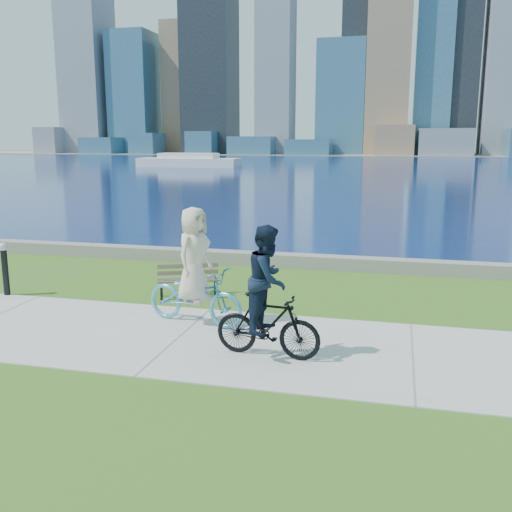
{
  "coord_description": "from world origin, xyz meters",
  "views": [
    {
      "loc": [
        3.65,
        -8.96,
        3.44
      ],
      "look_at": [
        0.87,
        2.17,
        1.1
      ],
      "focal_mm": 40.0,
      "sensor_mm": 36.0,
      "label": 1
    }
  ],
  "objects_px": {
    "park_bench": "(188,278)",
    "bollard_lamp": "(5,265)",
    "cyclist_woman": "(195,281)",
    "cyclist_man": "(268,303)"
  },
  "relations": [
    {
      "from": "cyclist_man",
      "to": "bollard_lamp",
      "type": "bearing_deg",
      "value": 76.48
    },
    {
      "from": "bollard_lamp",
      "to": "park_bench",
      "type": "bearing_deg",
      "value": 12.93
    },
    {
      "from": "bollard_lamp",
      "to": "cyclist_man",
      "type": "xyz_separation_m",
      "value": [
        6.53,
        -2.22,
        0.23
      ]
    },
    {
      "from": "bollard_lamp",
      "to": "cyclist_woman",
      "type": "distance_m",
      "value": 4.9
    },
    {
      "from": "bollard_lamp",
      "to": "cyclist_woman",
      "type": "relative_size",
      "value": 0.55
    },
    {
      "from": "bollard_lamp",
      "to": "cyclist_man",
      "type": "relative_size",
      "value": 0.57
    },
    {
      "from": "cyclist_woman",
      "to": "park_bench",
      "type": "bearing_deg",
      "value": 37.85
    },
    {
      "from": "park_bench",
      "to": "cyclist_woman",
      "type": "relative_size",
      "value": 0.65
    },
    {
      "from": "park_bench",
      "to": "bollard_lamp",
      "type": "height_order",
      "value": "bollard_lamp"
    },
    {
      "from": "park_bench",
      "to": "bollard_lamp",
      "type": "relative_size",
      "value": 1.19
    }
  ]
}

